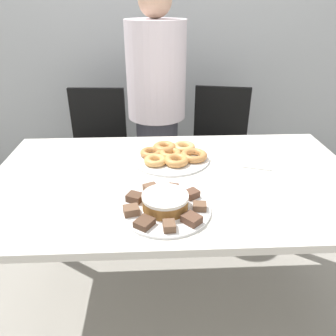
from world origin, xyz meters
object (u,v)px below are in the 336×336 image
object	(u,v)px
person_standing	(157,109)
frosted_cake	(165,202)
plate_donuts	(170,158)
office_chair_right	(218,155)
plate_cake	(165,209)
napkin	(257,164)
office_chair_left	(98,157)

from	to	relation	value
person_standing	frosted_cake	bearing A→B (deg)	-89.39
person_standing	plate_donuts	distance (m)	0.69
person_standing	office_chair_right	xyz separation A→B (m)	(0.45, 0.07, -0.38)
person_standing	plate_cake	world-z (taller)	person_standing
frosted_cake	napkin	xyz separation A→B (m)	(0.44, 0.35, -0.03)
office_chair_left	frosted_cake	distance (m)	1.32
office_chair_right	plate_donuts	bearing A→B (deg)	-106.16
office_chair_left	plate_cake	world-z (taller)	office_chair_left
office_chair_left	plate_donuts	bearing A→B (deg)	-53.96
office_chair_left	plate_donuts	size ratio (longest dim) A/B	2.37
office_chair_right	frosted_cake	bearing A→B (deg)	-98.71
plate_cake	napkin	size ratio (longest dim) A/B	2.13
office_chair_right	plate_donuts	distance (m)	0.92
office_chair_left	napkin	size ratio (longest dim) A/B	5.75
frosted_cake	person_standing	bearing A→B (deg)	90.61
office_chair_right	frosted_cake	xyz separation A→B (m)	(-0.44, -1.18, 0.38)
office_chair_left	plate_donuts	distance (m)	0.96
office_chair_right	person_standing	bearing A→B (deg)	-160.19
napkin	person_standing	bearing A→B (deg)	120.11
plate_cake	person_standing	bearing A→B (deg)	90.61
person_standing	plate_cake	distance (m)	1.12
office_chair_right	plate_cake	distance (m)	1.31
plate_donuts	frosted_cake	xyz separation A→B (m)	(-0.04, -0.43, 0.03)
napkin	plate_cake	bearing A→B (deg)	-141.61
napkin	frosted_cake	bearing A→B (deg)	-141.61
plate_cake	plate_donuts	size ratio (longest dim) A/B	0.87
office_chair_right	plate_cake	size ratio (longest dim) A/B	2.71
person_standing	plate_donuts	size ratio (longest dim) A/B	4.09
office_chair_left	plate_donuts	xyz separation A→B (m)	(0.48, -0.76, 0.35)
plate_cake	napkin	bearing A→B (deg)	38.39
frosted_cake	plate_cake	bearing A→B (deg)	99.46
office_chair_right	plate_donuts	world-z (taller)	office_chair_right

